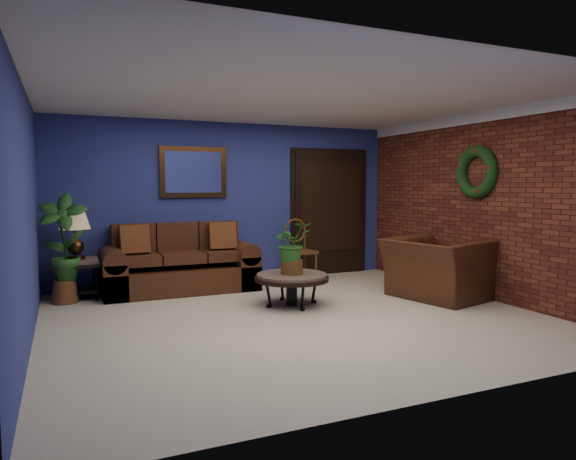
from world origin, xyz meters
name	(u,v)px	position (x,y,z in m)	size (l,w,h in m)	color
floor	(296,317)	(0.00, 0.00, 0.00)	(5.50, 5.50, 0.00)	beige
wall_back	(231,202)	(0.00, 2.50, 1.25)	(5.50, 0.04, 2.50)	navy
wall_left	(26,215)	(-2.75, 0.00, 1.25)	(0.04, 5.00, 2.50)	navy
wall_right_brick	(481,205)	(2.75, 0.00, 1.25)	(0.04, 5.00, 2.50)	brown
ceiling	(297,97)	(0.00, 0.00, 2.50)	(5.50, 5.00, 0.02)	silver
crown_molding	(483,117)	(2.72, 0.00, 2.43)	(0.03, 5.00, 0.14)	white
wall_mirror	(193,172)	(-0.60, 2.46, 1.72)	(1.02, 0.06, 0.77)	#3E2512
closet_door	(329,213)	(1.75, 2.47, 1.05)	(1.44, 0.06, 2.18)	black
wreath	(476,172)	(2.69, 0.05, 1.70)	(0.72, 0.72, 0.16)	black
sofa	(179,268)	(-0.92, 2.08, 0.32)	(2.16, 0.93, 0.97)	#482914
coffee_table	(292,278)	(0.19, 0.56, 0.35)	(0.94, 0.94, 0.40)	#4C4842
end_table	(76,269)	(-2.30, 2.05, 0.41)	(0.59, 0.59, 0.54)	#4C4842
table_lamp	(75,228)	(-2.30, 2.05, 0.96)	(0.39, 0.39, 0.65)	#3E2512
side_chair	(299,246)	(1.01, 2.12, 0.56)	(0.45, 0.45, 0.99)	brown
armchair	(437,269)	(2.15, 0.15, 0.40)	(1.24, 1.08, 0.80)	#482914
coffee_plant	(292,246)	(0.19, 0.56, 0.76)	(0.50, 0.44, 0.66)	brown
floor_plant	(417,259)	(2.35, 0.84, 0.44)	(0.45, 0.40, 0.84)	brown
tall_plant	(63,244)	(-2.45, 1.87, 0.77)	(0.71, 0.57, 1.43)	brown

